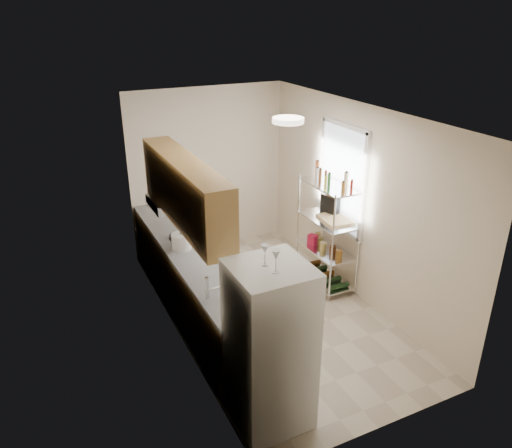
{
  "coord_description": "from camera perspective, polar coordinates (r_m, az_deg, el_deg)",
  "views": [
    {
      "loc": [
        -2.6,
        -4.89,
        3.68
      ],
      "look_at": [
        -0.11,
        0.25,
        1.17
      ],
      "focal_mm": 35.0,
      "sensor_mm": 36.0,
      "label": 1
    }
  ],
  "objects": [
    {
      "name": "ceiling_dome",
      "position": [
        5.39,
        3.7,
        11.76
      ],
      "size": [
        0.34,
        0.34,
        0.05
      ],
      "primitive_type": "cylinder",
      "color": "white",
      "rests_on": "room"
    },
    {
      "name": "upper_cabinets",
      "position": [
        5.55,
        -8.13,
        3.75
      ],
      "size": [
        0.33,
        2.2,
        0.72
      ],
      "primitive_type": "cube",
      "color": "#AB7F49",
      "rests_on": "room"
    },
    {
      "name": "wine_glass_a",
      "position": [
        4.1,
        2.28,
        -4.29
      ],
      "size": [
        0.07,
        0.07,
        0.21
      ],
      "primitive_type": null,
      "color": "silver",
      "rests_on": "refrigerator"
    },
    {
      "name": "espresso_machine",
      "position": [
        7.0,
        8.59,
        2.31
      ],
      "size": [
        0.25,
        0.3,
        0.3
      ],
      "primitive_type": "cube",
      "rotation": [
        0.0,
        0.0,
        0.35
      ],
      "color": "black",
      "rests_on": "bakers_rack"
    },
    {
      "name": "frying_pan_small",
      "position": [
        6.57,
        -8.92,
        -1.44
      ],
      "size": [
        0.25,
        0.25,
        0.05
      ],
      "primitive_type": "cylinder",
      "rotation": [
        0.0,
        0.0,
        0.09
      ],
      "color": "black",
      "rests_on": "counter_run"
    },
    {
      "name": "cutting_board",
      "position": [
        6.84,
        9.07,
        0.55
      ],
      "size": [
        0.4,
        0.5,
        0.03
      ],
      "primitive_type": "cube",
      "rotation": [
        0.0,
        0.0,
        -0.08
      ],
      "color": "tan",
      "rests_on": "bakers_rack"
    },
    {
      "name": "room",
      "position": [
        6.03,
        1.99,
        0.43
      ],
      "size": [
        2.52,
        4.42,
        2.62
      ],
      "color": "beige",
      "rests_on": "ground"
    },
    {
      "name": "wine_glass_b",
      "position": [
        4.22,
        1.02,
        -3.57
      ],
      "size": [
        0.07,
        0.07,
        0.19
      ],
      "primitive_type": null,
      "color": "silver",
      "rests_on": "refrigerator"
    },
    {
      "name": "storage_bag",
      "position": [
        7.12,
        6.5,
        -1.79
      ],
      "size": [
        0.13,
        0.15,
        0.15
      ],
      "primitive_type": "cube",
      "rotation": [
        0.0,
        0.0,
        0.3
      ],
      "color": "#AD1534",
      "rests_on": "bakers_rack"
    },
    {
      "name": "bakers_rack",
      "position": [
        6.82,
        8.31,
        1.28
      ],
      "size": [
        0.45,
        0.9,
        1.73
      ],
      "color": "silver",
      "rests_on": "ground"
    },
    {
      "name": "rice_cooker",
      "position": [
        6.26,
        -8.51,
        -1.96
      ],
      "size": [
        0.25,
        0.25,
        0.2
      ],
      "primitive_type": "cylinder",
      "color": "white",
      "rests_on": "counter_run"
    },
    {
      "name": "frying_pan_large",
      "position": [
        6.41,
        -8.2,
        -2.03
      ],
      "size": [
        0.36,
        0.36,
        0.05
      ],
      "primitive_type": "cylinder",
      "rotation": [
        0.0,
        0.0,
        -0.36
      ],
      "color": "black",
      "rests_on": "counter_run"
    },
    {
      "name": "refrigerator",
      "position": [
        4.69,
        1.56,
        -13.82
      ],
      "size": [
        0.68,
        0.68,
        1.65
      ],
      "primitive_type": "cube",
      "color": "white",
      "rests_on": "ground"
    },
    {
      "name": "counter_run",
      "position": [
        6.46,
        -7.24,
        -6.52
      ],
      "size": [
        0.63,
        3.51,
        0.9
      ],
      "color": "#AB7F49",
      "rests_on": "ground"
    },
    {
      "name": "range_hood",
      "position": [
        6.43,
        -9.7,
        2.48
      ],
      "size": [
        0.5,
        0.6,
        0.12
      ],
      "primitive_type": "cube",
      "color": "#B7BABC",
      "rests_on": "room"
    },
    {
      "name": "window",
      "position": [
        6.83,
        9.82,
        5.17
      ],
      "size": [
        0.06,
        1.0,
        1.46
      ],
      "primitive_type": "cube",
      "color": "white",
      "rests_on": "room"
    }
  ]
}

